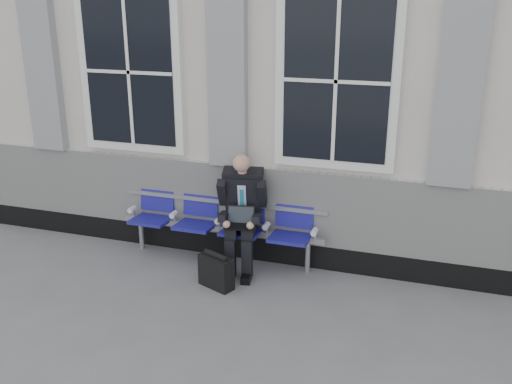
% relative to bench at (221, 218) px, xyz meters
% --- Properties ---
extents(ground, '(70.00, 70.00, 0.00)m').
position_rel_bench_xyz_m(ground, '(0.97, -1.32, -0.55)').
color(ground, slate).
rests_on(ground, ground).
extents(station_building, '(14.40, 4.40, 4.49)m').
position_rel_bench_xyz_m(station_building, '(0.95, 2.15, 1.67)').
color(station_building, beige).
rests_on(station_building, ground).
extents(bench, '(2.60, 0.47, 0.91)m').
position_rel_bench_xyz_m(bench, '(0.00, 0.00, 0.00)').
color(bench, '#9EA0A3').
rests_on(bench, ground).
extents(businessman, '(0.60, 0.81, 1.42)m').
position_rel_bench_xyz_m(businessman, '(0.32, -0.13, 0.21)').
color(businessman, black).
rests_on(businessman, ground).
extents(briefcase, '(0.45, 0.32, 0.42)m').
position_rel_bench_xyz_m(briefcase, '(0.20, -0.69, -0.36)').
color(briefcase, black).
rests_on(briefcase, ground).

